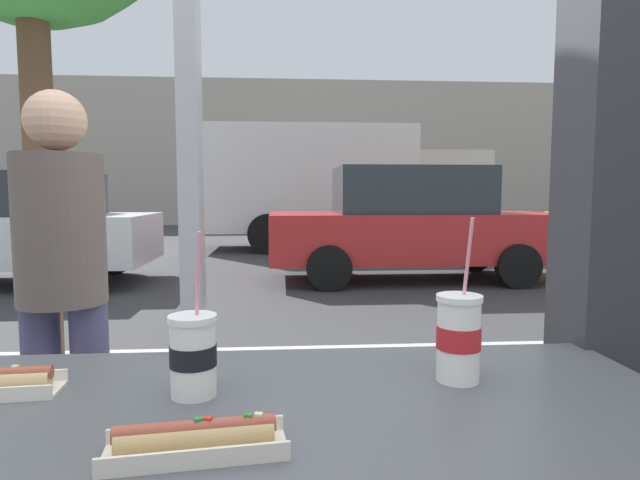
# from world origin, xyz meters

# --- Properties ---
(ground_plane) EXTENTS (60.00, 60.00, 0.00)m
(ground_plane) POSITION_xyz_m (0.00, 8.00, 0.00)
(ground_plane) COLOR #38383A
(sidewalk_strip) EXTENTS (16.00, 2.80, 0.11)m
(sidewalk_strip) POSITION_xyz_m (0.00, 1.60, 0.05)
(sidewalk_strip) COLOR #B2ADA3
(sidewalk_strip) RESTS_ON ground
(window_wall) EXTENTS (2.70, 0.20, 2.90)m
(window_wall) POSITION_xyz_m (0.00, 0.08, 1.75)
(window_wall) COLOR #2D2D33
(window_wall) RESTS_ON ground
(building_facade_far) EXTENTS (28.00, 1.20, 6.13)m
(building_facade_far) POSITION_xyz_m (0.00, 21.80, 3.06)
(building_facade_far) COLOR #A89E8E
(building_facade_far) RESTS_ON ground
(soda_cup_left) EXTENTS (0.09, 0.09, 0.33)m
(soda_cup_left) POSITION_xyz_m (0.57, -0.20, 1.08)
(soda_cup_left) COLOR white
(soda_cup_left) RESTS_ON window_counter
(soda_cup_right) EXTENTS (0.09, 0.09, 0.31)m
(soda_cup_right) POSITION_xyz_m (0.05, -0.24, 1.06)
(soda_cup_right) COLOR white
(soda_cup_right) RESTS_ON window_counter
(hotdog_tray_near) EXTENTS (0.27, 0.13, 0.05)m
(hotdog_tray_near) POSITION_xyz_m (0.09, -0.46, 1.01)
(hotdog_tray_near) COLOR beige
(hotdog_tray_near) RESTS_ON window_counter
(parked_car_white) EXTENTS (4.26, 2.04, 1.67)m
(parked_car_white) POSITION_xyz_m (-3.87, 6.84, 0.85)
(parked_car_white) COLOR silver
(parked_car_white) RESTS_ON ground
(parked_car_red) EXTENTS (4.39, 1.89, 1.76)m
(parked_car_red) POSITION_xyz_m (2.22, 6.84, 0.89)
(parked_car_red) COLOR red
(parked_car_red) RESTS_ON ground
(box_truck) EXTENTS (6.80, 2.44, 2.93)m
(box_truck) POSITION_xyz_m (1.53, 11.60, 1.60)
(box_truck) COLOR silver
(box_truck) RESTS_ON ground
(pedestrian) EXTENTS (0.32, 0.32, 1.63)m
(pedestrian) POSITION_xyz_m (-0.61, 0.80, 1.04)
(pedestrian) COLOR #413E60
(pedestrian) RESTS_ON sidewalk_strip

